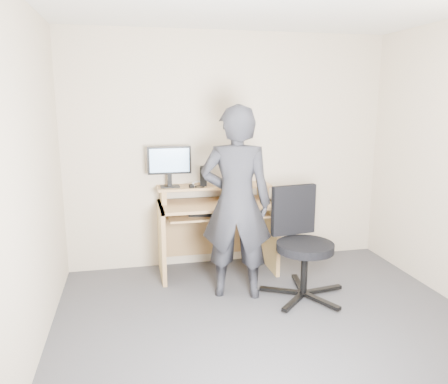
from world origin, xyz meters
name	(u,v)px	position (x,y,z in m)	size (l,w,h in m)	color
ground	(280,340)	(0.00, 0.00, 0.00)	(3.50, 3.50, 0.00)	#4B4B4F
back_wall	(229,151)	(0.00, 1.75, 1.25)	(3.50, 0.02, 2.50)	beige
desk	(216,220)	(-0.20, 1.53, 0.55)	(1.20, 0.60, 0.91)	tan
monitor	(169,163)	(-0.67, 1.58, 1.16)	(0.45, 0.13, 0.42)	black
external_drive	(203,176)	(-0.31, 1.61, 1.01)	(0.07, 0.13, 0.20)	black
travel_mug	(226,175)	(-0.07, 1.63, 1.00)	(0.08, 0.08, 0.19)	silver
smartphone	(243,184)	(0.11, 1.57, 0.92)	(0.07, 0.13, 0.01)	black
charger	(191,186)	(-0.46, 1.51, 0.93)	(0.04, 0.04, 0.04)	black
headphones	(199,184)	(-0.35, 1.64, 0.92)	(0.16, 0.16, 0.02)	silver
keyboard	(212,213)	(-0.27, 1.36, 0.67)	(0.46, 0.18, 0.03)	black
mouse	(245,202)	(0.07, 1.35, 0.77)	(0.10, 0.06, 0.04)	black
office_chair	(301,239)	(0.44, 0.74, 0.54)	(0.78, 0.78, 0.99)	black
person	(236,203)	(-0.14, 0.86, 0.88)	(0.64, 0.42, 1.76)	black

